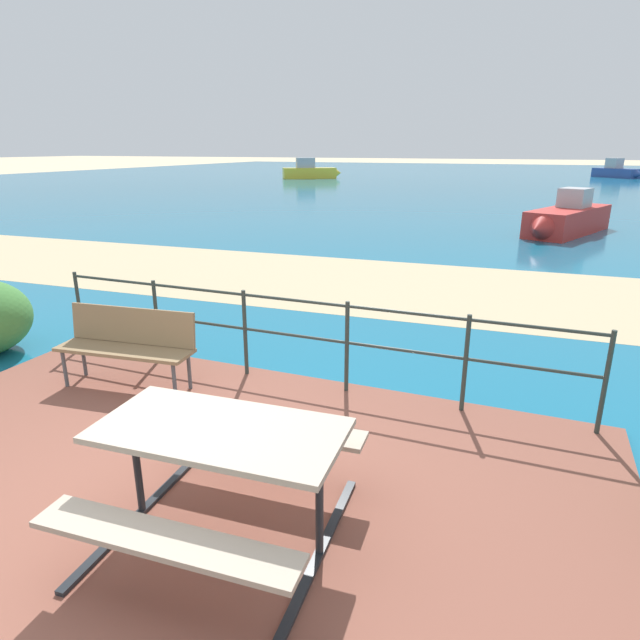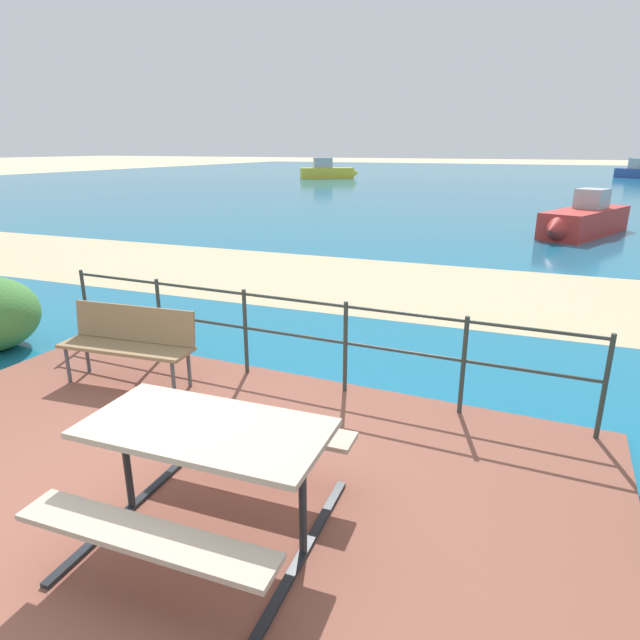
# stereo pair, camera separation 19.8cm
# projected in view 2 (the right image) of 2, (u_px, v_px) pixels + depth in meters

# --- Properties ---
(ground_plane) EXTENTS (240.00, 240.00, 0.00)m
(ground_plane) POSITION_uv_depth(u_px,v_px,m) (139.00, 521.00, 3.73)
(ground_plane) COLOR beige
(patio_paving) EXTENTS (6.40, 5.20, 0.06)m
(patio_paving) POSITION_uv_depth(u_px,v_px,m) (139.00, 518.00, 3.72)
(patio_paving) COLOR brown
(patio_paving) RESTS_ON ground
(sea_water) EXTENTS (90.00, 90.00, 0.01)m
(sea_water) POSITION_uv_depth(u_px,v_px,m) (527.00, 183.00, 38.54)
(sea_water) COLOR #196B8E
(sea_water) RESTS_ON ground
(beach_strip) EXTENTS (54.14, 6.67, 0.01)m
(beach_strip) POSITION_uv_depth(u_px,v_px,m) (408.00, 287.00, 9.97)
(beach_strip) COLOR tan
(beach_strip) RESTS_ON ground
(picnic_table) EXTENTS (1.63, 1.63, 0.78)m
(picnic_table) POSITION_uv_depth(u_px,v_px,m) (207.00, 452.00, 3.38)
(picnic_table) COLOR tan
(picnic_table) RESTS_ON patio_paving
(park_bench) EXTENTS (1.49, 0.58, 0.82)m
(park_bench) POSITION_uv_depth(u_px,v_px,m) (129.00, 338.00, 5.67)
(park_bench) COLOR #8C704C
(park_bench) RESTS_ON patio_paving
(railing_fence) EXTENTS (5.94, 0.04, 0.97)m
(railing_fence) POSITION_uv_depth(u_px,v_px,m) (293.00, 328.00, 5.64)
(railing_fence) COLOR #2D3833
(railing_fence) RESTS_ON patio_paving
(boat_near) EXTENTS (3.73, 3.71, 1.57)m
(boat_near) POSITION_uv_depth(u_px,v_px,m) (640.00, 172.00, 44.00)
(boat_near) COLOR #2D478C
(boat_near) RESTS_ON sea_water
(boat_mid) EXTENTS (2.54, 4.43, 1.31)m
(boat_mid) POSITION_uv_depth(u_px,v_px,m) (584.00, 220.00, 15.64)
(boat_mid) COLOR red
(boat_mid) RESTS_ON sea_water
(boat_far) EXTENTS (4.56, 3.36, 1.63)m
(boat_far) POSITION_uv_depth(u_px,v_px,m) (328.00, 171.00, 43.61)
(boat_far) COLOR yellow
(boat_far) RESTS_ON sea_water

